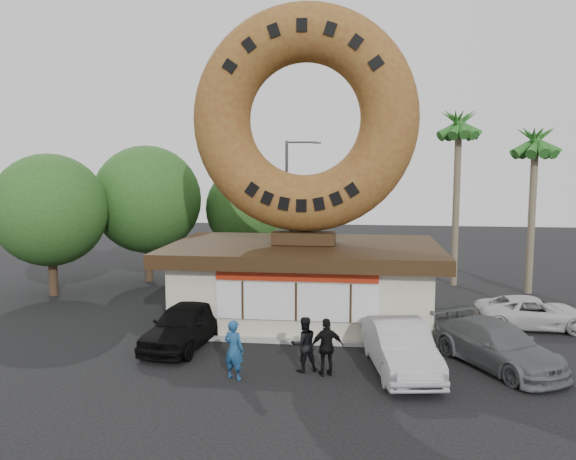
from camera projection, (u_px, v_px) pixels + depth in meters
The scene contains 16 objects.
ground at pixel (286, 371), 17.94m from camera, with size 90.00×90.00×0.00m, color black.
donut_shop at pixel (304, 279), 23.64m from camera, with size 11.20×7.20×3.80m.
giant_donut at pixel (305, 119), 22.89m from camera, with size 9.24×9.24×2.36m, color brown.
tree_west at pixel (147, 200), 31.38m from camera, with size 6.00×6.00×7.65m.
tree_mid at pixel (251, 209), 32.75m from camera, with size 5.20×5.20×6.63m.
tree_far at pixel (50, 210), 27.90m from camera, with size 5.60×5.60×7.14m.
palm_near at pixel (459, 130), 29.86m from camera, with size 2.60×2.60×9.75m.
palm_far at pixel (535, 147), 28.06m from camera, with size 2.60×2.60×8.75m.
street_lamp at pixel (289, 200), 33.42m from camera, with size 2.11×0.20×8.00m.
person_left at pixel (234, 350), 17.22m from camera, with size 0.68×0.44×1.86m, color navy.
person_center at pixel (304, 344), 17.87m from camera, with size 0.86×0.67×1.78m, color black.
person_right at pixel (327, 347), 17.50m from camera, with size 1.07×0.45×1.83m, color black.
car_black at pixel (184, 325), 20.40m from camera, with size 1.85×4.60×1.57m, color black.
car_silver at pixel (400, 347), 17.87m from camera, with size 1.68×4.81×1.58m, color #A8A8AD.
car_grey at pixel (497, 345), 18.32m from camera, with size 2.01×4.95×1.44m, color slate.
car_white at pixel (533, 313), 22.64m from camera, with size 2.10×4.56×1.27m, color silver.
Camera 1 is at (2.19, -17.16, 6.56)m, focal length 35.00 mm.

